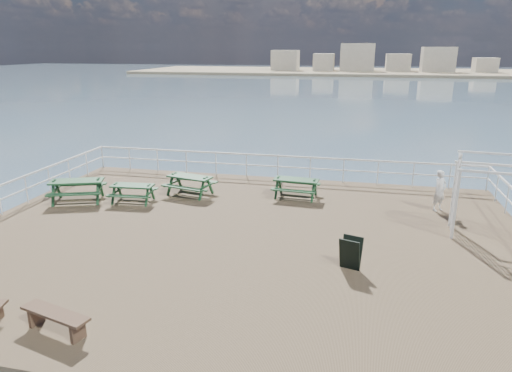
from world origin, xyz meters
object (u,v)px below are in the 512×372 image
(picnic_table_a, at_px, (77,186))
(picnic_table_b, at_px, (190,181))
(picnic_table_d, at_px, (133,190))
(flat_bench_near, at_px, (56,317))
(picnic_table_c, at_px, (296,184))
(person, at_px, (440,191))
(trellis_arbor, at_px, (490,200))

(picnic_table_a, bearing_deg, picnic_table_b, 4.02)
(picnic_table_d, height_order, flat_bench_near, picnic_table_d)
(picnic_table_a, relative_size, flat_bench_near, 1.39)
(flat_bench_near, bearing_deg, picnic_table_c, 84.30)
(picnic_table_a, bearing_deg, flat_bench_near, -79.50)
(picnic_table_a, bearing_deg, person, -11.74)
(picnic_table_c, xyz_separation_m, picnic_table_d, (-6.09, -1.98, -0.04))
(person, bearing_deg, trellis_arbor, -104.05)
(trellis_arbor, bearing_deg, picnic_table_d, -176.38)
(flat_bench_near, xyz_separation_m, trellis_arbor, (10.09, 7.52, 0.85))
(picnic_table_d, xyz_separation_m, trellis_arbor, (12.50, -0.61, 0.70))
(picnic_table_a, height_order, person, person)
(picnic_table_b, relative_size, picnic_table_c, 1.13)
(person, bearing_deg, picnic_table_b, 140.51)
(picnic_table_a, bearing_deg, picnic_table_d, -10.01)
(picnic_table_d, bearing_deg, trellis_arbor, -7.34)
(picnic_table_a, height_order, picnic_table_b, picnic_table_a)
(trellis_arbor, bearing_deg, picnic_table_a, -174.51)
(picnic_table_d, bearing_deg, picnic_table_c, 13.46)
(trellis_arbor, xyz_separation_m, person, (-1.09, 2.18, -0.45))
(picnic_table_a, distance_m, picnic_table_b, 4.34)
(picnic_table_a, distance_m, person, 13.69)
(flat_bench_near, relative_size, person, 1.13)
(picnic_table_a, height_order, flat_bench_near, picnic_table_a)
(picnic_table_b, height_order, flat_bench_near, picnic_table_b)
(picnic_table_a, xyz_separation_m, picnic_table_c, (8.23, 2.35, -0.07))
(picnic_table_b, relative_size, picnic_table_d, 1.22)
(picnic_table_b, distance_m, person, 9.59)
(picnic_table_d, bearing_deg, person, 3.30)
(flat_bench_near, bearing_deg, picnic_table_b, 107.81)
(picnic_table_a, distance_m, flat_bench_near, 9.00)
(flat_bench_near, distance_m, person, 13.24)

